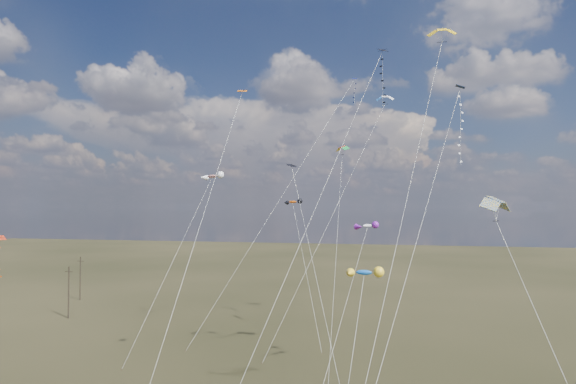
% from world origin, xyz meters
% --- Properties ---
extents(utility_pole_near, '(1.40, 0.20, 8.00)m').
position_xyz_m(utility_pole_near, '(-38.00, 30.00, 4.09)').
color(utility_pole_near, black).
rests_on(utility_pole_near, ground).
extents(utility_pole_far, '(1.40, 0.20, 8.00)m').
position_xyz_m(utility_pole_far, '(-46.00, 44.00, 4.09)').
color(utility_pole_far, black).
rests_on(utility_pole_far, ground).
extents(diamond_black_high, '(11.56, 17.86, 32.71)m').
position_xyz_m(diamond_black_high, '(10.58, 9.21, 27.97)').
color(diamond_black_high, black).
rests_on(diamond_black_high, ground).
extents(diamond_navy_tall, '(18.45, 22.01, 37.28)m').
position_xyz_m(diamond_navy_tall, '(3.69, 36.87, 31.75)').
color(diamond_navy_tall, '#0B1350').
rests_on(diamond_navy_tall, ground).
extents(diamond_black_mid, '(7.88, 11.43, 22.02)m').
position_xyz_m(diamond_black_mid, '(2.97, 12.18, 16.37)').
color(diamond_black_mid, black).
rests_on(diamond_black_mid, ground).
extents(diamond_navy_right, '(8.82, 20.89, 28.03)m').
position_xyz_m(diamond_navy_right, '(17.77, 6.45, 23.31)').
color(diamond_navy_right, '#0B1D54').
rests_on(diamond_navy_right, ground).
extents(diamond_orange_center, '(3.00, 17.31, 28.41)m').
position_xyz_m(diamond_orange_center, '(-2.23, 1.22, 20.11)').
color(diamond_orange_center, '#C95706').
rests_on(diamond_orange_center, ground).
extents(parafoil_yellow, '(8.49, 21.65, 34.67)m').
position_xyz_m(parafoil_yellow, '(16.80, 10.14, 33.83)').
color(parafoil_yellow, yellow).
rests_on(parafoil_yellow, ground).
extents(parafoil_blue_white, '(13.91, 17.50, 33.11)m').
position_xyz_m(parafoil_blue_white, '(10.37, 31.63, 32.32)').
color(parafoil_blue_white, blue).
rests_on(parafoil_blue_white, ground).
extents(parafoil_striped, '(6.41, 13.03, 18.50)m').
position_xyz_m(parafoil_striped, '(19.35, -3.81, 17.72)').
color(parafoil_striped, gold).
rests_on(parafoil_striped, ground).
extents(parafoil_tricolor, '(2.21, 16.15, 25.39)m').
position_xyz_m(parafoil_tricolor, '(5.45, 24.54, 24.69)').
color(parafoil_tricolor, gold).
rests_on(parafoil_tricolor, ground).
extents(novelty_orange_black, '(8.37, 15.06, 18.46)m').
position_xyz_m(novelty_orange_black, '(-3.16, 34.11, 17.91)').
color(novelty_orange_black, '#EB5809').
rests_on(novelty_orange_black, ground).
extents(novelty_white_purple, '(4.76, 10.69, 15.82)m').
position_xyz_m(novelty_white_purple, '(9.68, 11.05, 15.33)').
color(novelty_white_purple, silver).
rests_on(novelty_white_purple, ground).
extents(novelty_redwhite_stripe, '(4.81, 19.68, 22.12)m').
position_xyz_m(novelty_redwhite_stripe, '(-13.28, 27.42, 21.51)').
color(novelty_redwhite_stripe, red).
rests_on(novelty_redwhite_stripe, ground).
extents(novelty_blue_yellow, '(2.52, 8.21, 12.76)m').
position_xyz_m(novelty_blue_yellow, '(10.41, -0.55, 12.26)').
color(novelty_blue_yellow, blue).
rests_on(novelty_blue_yellow, ground).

